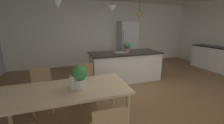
{
  "coord_description": "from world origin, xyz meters",
  "views": [
    {
      "loc": [
        -1.87,
        -2.95,
        1.7
      ],
      "look_at": [
        -0.89,
        -0.09,
        0.93
      ],
      "focal_mm": 22.81,
      "sensor_mm": 36.0,
      "label": 1
    }
  ],
  "objects_px": {
    "chair_far_right": "(86,82)",
    "refrigerator": "(127,43)",
    "potted_plant_on_island": "(127,47)",
    "potted_plant_on_table": "(79,76)",
    "vase_on_dining_table": "(74,82)",
    "dining_table": "(65,93)",
    "chair_far_left": "(42,88)",
    "kitchen_island": "(125,66)"
  },
  "relations": [
    {
      "from": "potted_plant_on_island",
      "to": "potted_plant_on_table",
      "type": "height_order",
      "value": "potted_plant_on_island"
    },
    {
      "from": "dining_table",
      "to": "potted_plant_on_island",
      "type": "bearing_deg",
      "value": 43.98
    },
    {
      "from": "potted_plant_on_table",
      "to": "dining_table",
      "type": "bearing_deg",
      "value": 177.04
    },
    {
      "from": "refrigerator",
      "to": "chair_far_left",
      "type": "bearing_deg",
      "value": -138.37
    },
    {
      "from": "chair_far_left",
      "to": "refrigerator",
      "type": "bearing_deg",
      "value": 41.63
    },
    {
      "from": "kitchen_island",
      "to": "potted_plant_on_table",
      "type": "relative_size",
      "value": 6.0
    },
    {
      "from": "kitchen_island",
      "to": "potted_plant_on_table",
      "type": "xyz_separation_m",
      "value": [
        -1.59,
        -1.83,
        0.47
      ]
    },
    {
      "from": "dining_table",
      "to": "potted_plant_on_table",
      "type": "height_order",
      "value": "potted_plant_on_table"
    },
    {
      "from": "kitchen_island",
      "to": "refrigerator",
      "type": "bearing_deg",
      "value": 63.64
    },
    {
      "from": "chair_far_left",
      "to": "potted_plant_on_island",
      "type": "relative_size",
      "value": 2.74
    },
    {
      "from": "chair_far_right",
      "to": "refrigerator",
      "type": "height_order",
      "value": "refrigerator"
    },
    {
      "from": "chair_far_left",
      "to": "dining_table",
      "type": "bearing_deg",
      "value": -60.94
    },
    {
      "from": "potted_plant_on_table",
      "to": "vase_on_dining_table",
      "type": "relative_size",
      "value": 1.75
    },
    {
      "from": "dining_table",
      "to": "vase_on_dining_table",
      "type": "distance_m",
      "value": 0.22
    },
    {
      "from": "chair_far_right",
      "to": "vase_on_dining_table",
      "type": "bearing_deg",
      "value": -110.52
    },
    {
      "from": "dining_table",
      "to": "potted_plant_on_island",
      "type": "xyz_separation_m",
      "value": [
        1.88,
        1.82,
        0.39
      ]
    },
    {
      "from": "chair_far_left",
      "to": "chair_far_right",
      "type": "height_order",
      "value": "same"
    },
    {
      "from": "chair_far_right",
      "to": "potted_plant_on_island",
      "type": "height_order",
      "value": "potted_plant_on_island"
    },
    {
      "from": "chair_far_left",
      "to": "potted_plant_on_table",
      "type": "distance_m",
      "value": 1.17
    },
    {
      "from": "refrigerator",
      "to": "dining_table",
      "type": "bearing_deg",
      "value": -126.86
    },
    {
      "from": "dining_table",
      "to": "kitchen_island",
      "type": "relative_size",
      "value": 0.9
    },
    {
      "from": "chair_far_left",
      "to": "vase_on_dining_table",
      "type": "distance_m",
      "value": 1.08
    },
    {
      "from": "chair_far_right",
      "to": "vase_on_dining_table",
      "type": "relative_size",
      "value": 4.13
    },
    {
      "from": "refrigerator",
      "to": "vase_on_dining_table",
      "type": "distance_m",
      "value": 4.48
    },
    {
      "from": "potted_plant_on_island",
      "to": "potted_plant_on_table",
      "type": "xyz_separation_m",
      "value": [
        -1.65,
        -1.83,
        -0.13
      ]
    },
    {
      "from": "dining_table",
      "to": "potted_plant_on_island",
      "type": "distance_m",
      "value": 2.64
    },
    {
      "from": "potted_plant_on_table",
      "to": "vase_on_dining_table",
      "type": "height_order",
      "value": "potted_plant_on_table"
    },
    {
      "from": "chair_far_right",
      "to": "potted_plant_on_island",
      "type": "relative_size",
      "value": 2.74
    },
    {
      "from": "kitchen_island",
      "to": "chair_far_left",
      "type": "bearing_deg",
      "value": -156.28
    },
    {
      "from": "chair_far_right",
      "to": "refrigerator",
      "type": "xyz_separation_m",
      "value": [
        2.29,
        2.83,
        0.47
      ]
    },
    {
      "from": "dining_table",
      "to": "chair_far_right",
      "type": "bearing_deg",
      "value": 61.23
    },
    {
      "from": "chair_far_left",
      "to": "kitchen_island",
      "type": "xyz_separation_m",
      "value": [
        2.28,
        1.0,
        -0.01
      ]
    },
    {
      "from": "potted_plant_on_table",
      "to": "vase_on_dining_table",
      "type": "bearing_deg",
      "value": 177.04
    },
    {
      "from": "dining_table",
      "to": "chair_far_left",
      "type": "relative_size",
      "value": 2.3
    },
    {
      "from": "refrigerator",
      "to": "potted_plant_on_table",
      "type": "xyz_separation_m",
      "value": [
        -2.5,
        -3.66,
        -0.01
      ]
    },
    {
      "from": "potted_plant_on_island",
      "to": "vase_on_dining_table",
      "type": "height_order",
      "value": "potted_plant_on_island"
    },
    {
      "from": "dining_table",
      "to": "chair_far_right",
      "type": "xyz_separation_m",
      "value": [
        0.45,
        0.81,
        -0.2
      ]
    },
    {
      "from": "kitchen_island",
      "to": "vase_on_dining_table",
      "type": "bearing_deg",
      "value": -132.78
    },
    {
      "from": "dining_table",
      "to": "vase_on_dining_table",
      "type": "relative_size",
      "value": 9.48
    },
    {
      "from": "chair_far_right",
      "to": "potted_plant_on_island",
      "type": "distance_m",
      "value": 1.85
    },
    {
      "from": "chair_far_right",
      "to": "potted_plant_on_table",
      "type": "bearing_deg",
      "value": -104.49
    },
    {
      "from": "vase_on_dining_table",
      "to": "kitchen_island",
      "type": "bearing_deg",
      "value": 47.22
    }
  ]
}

